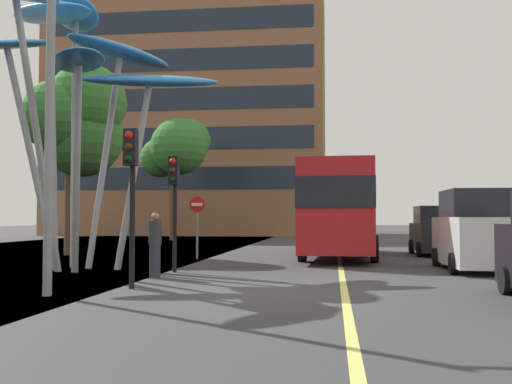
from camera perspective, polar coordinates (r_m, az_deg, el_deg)
The scene contains 13 objects.
ground at distance 13.30m, azimuth -1.69°, elevation -9.38°, with size 120.00×240.00×0.10m.
red_bus at distance 24.70m, azimuth 7.85°, elevation -1.24°, with size 3.11×10.54×3.77m.
leaf_sculpture at distance 20.02m, azimuth -16.09°, elevation 12.30°, with size 7.89×7.79×8.80m.
traffic_light_kerb_near at distance 13.78m, azimuth -11.54°, elevation 1.73°, with size 0.28×0.42×3.51m.
traffic_light_kerb_far at distance 17.77m, azimuth -7.63°, elevation 0.35°, with size 0.28×0.42×3.32m.
car_parked_mid at distance 19.36m, azimuth 19.59°, elevation -3.60°, with size 1.92×4.56×2.40m.
car_parked_far at distance 26.74m, azimuth 16.58°, elevation -3.60°, with size 2.09×3.94×2.05m.
street_lamp at distance 13.20m, azimuth -16.83°, elevation 10.88°, with size 1.84×0.44×7.07m.
tree_pavement_near at distance 27.24m, azimuth -16.23°, elevation 6.28°, with size 4.16×4.66×8.07m.
tree_pavement_far at distance 43.23m, azimuth -7.31°, elevation 4.18°, with size 4.91×5.12×8.65m.
pedestrian at distance 16.42m, azimuth -9.38°, elevation -4.86°, with size 0.34×0.34×1.70m.
no_entry_sign at distance 23.25m, azimuth -5.50°, elevation -2.35°, with size 0.60×0.12×2.37m.
backdrop_building at distance 60.43m, azimuth -5.66°, elevation 7.45°, with size 24.96×14.66×23.78m.
Camera 1 is at (1.31, -13.05, 1.57)m, focal length 43.00 mm.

